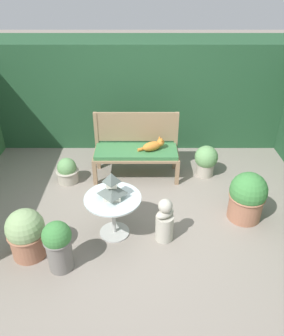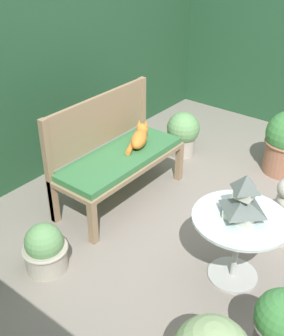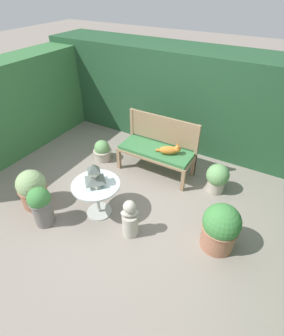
{
  "view_description": "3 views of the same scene",
  "coord_description": "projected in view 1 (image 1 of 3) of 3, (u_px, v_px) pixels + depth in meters",
  "views": [
    {
      "loc": [
        0.04,
        -3.45,
        2.9
      ],
      "look_at": [
        0.04,
        0.38,
        0.52
      ],
      "focal_mm": 35.0,
      "sensor_mm": 36.0,
      "label": 1
    },
    {
      "loc": [
        -2.56,
        -1.25,
        2.35
      ],
      "look_at": [
        -0.3,
        0.54,
        0.62
      ],
      "focal_mm": 45.0,
      "sensor_mm": 36.0,
      "label": 2
    },
    {
      "loc": [
        1.65,
        -2.43,
        2.93
      ],
      "look_at": [
        0.0,
        0.41,
        0.47
      ],
      "focal_mm": 28.0,
      "sensor_mm": 36.0,
      "label": 3
    }
  ],
  "objects": [
    {
      "name": "ground",
      "position": [
        139.0,
        215.0,
        4.46
      ],
      "size": [
        30.0,
        30.0,
        0.0
      ],
      "primitive_type": "plane",
      "color": "gray"
    },
    {
      "name": "foliage_hedge_back",
      "position": [
        140.0,
        91.0,
        6.05
      ],
      "size": [
        6.4,
        1.04,
        1.84
      ],
      "primitive_type": "cube",
      "color": "#234C2D",
      "rests_on": "ground"
    },
    {
      "name": "garden_bench",
      "position": [
        136.0,
        153.0,
        5.08
      ],
      "size": [
        1.32,
        0.53,
        0.48
      ],
      "color": "#937556",
      "rests_on": "ground"
    },
    {
      "name": "bench_backrest",
      "position": [
        136.0,
        130.0,
        5.14
      ],
      "size": [
        1.32,
        0.06,
        0.99
      ],
      "color": "#937556",
      "rests_on": "ground"
    },
    {
      "name": "cat",
      "position": [
        153.0,
        145.0,
        5.0
      ],
      "size": [
        0.42,
        0.26,
        0.2
      ],
      "rotation": [
        0.0,
        0.0,
        0.46
      ],
      "color": "orange",
      "rests_on": "garden_bench"
    },
    {
      "name": "patio_table",
      "position": [
        113.0,
        205.0,
        3.94
      ],
      "size": [
        0.69,
        0.69,
        0.56
      ],
      "color": "#B7B7B2",
      "rests_on": "ground"
    },
    {
      "name": "pagoda_birdhouse",
      "position": [
        112.0,
        188.0,
        3.8
      ],
      "size": [
        0.27,
        0.27,
        0.34
      ],
      "color": "silver",
      "rests_on": "patio_table"
    },
    {
      "name": "garden_bust",
      "position": [
        165.0,
        222.0,
        3.94
      ],
      "size": [
        0.28,
        0.25,
        0.6
      ],
      "rotation": [
        0.0,
        0.0,
        0.6
      ],
      "color": "#B7B2A3",
      "rests_on": "ground"
    },
    {
      "name": "potted_plant_path_edge",
      "position": [
        206.0,
        160.0,
        5.19
      ],
      "size": [
        0.37,
        0.37,
        0.51
      ],
      "color": "#ADA393",
      "rests_on": "ground"
    },
    {
      "name": "potted_plant_bench_right",
      "position": [
        27.0,
        234.0,
        3.72
      ],
      "size": [
        0.44,
        0.44,
        0.62
      ],
      "color": "#9E664C",
      "rests_on": "ground"
    },
    {
      "name": "potted_plant_patio_mid",
      "position": [
        67.0,
        171.0,
        5.07
      ],
      "size": [
        0.35,
        0.35,
        0.4
      ],
      "color": "#ADA393",
      "rests_on": "ground"
    },
    {
      "name": "potted_plant_table_near",
      "position": [
        247.0,
        197.0,
        4.25
      ],
      "size": [
        0.48,
        0.48,
        0.68
      ],
      "color": "#9E664C",
      "rests_on": "ground"
    },
    {
      "name": "potted_plant_bench_left",
      "position": [
        58.0,
        244.0,
        3.53
      ],
      "size": [
        0.32,
        0.32,
        0.63
      ],
      "color": "slate",
      "rests_on": "ground"
    }
  ]
}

